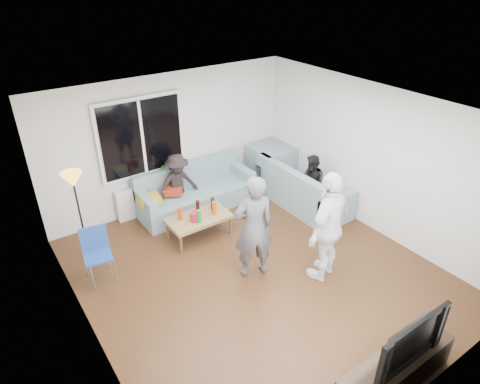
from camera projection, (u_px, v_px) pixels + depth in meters
floor at (256, 273)px, 6.64m from camera, size 5.00×5.50×0.04m
ceiling at (260, 113)px, 5.36m from camera, size 5.00×5.50×0.04m
wall_back at (171, 141)px, 7.98m from camera, size 5.00×0.04×2.60m
wall_front at (433, 321)px, 4.01m from camera, size 5.00×0.04×2.60m
wall_left at (81, 266)px, 4.73m from camera, size 0.04×5.50×2.60m
wall_right at (374, 159)px, 7.26m from camera, size 0.04×5.50×2.60m
window_frame at (141, 137)px, 7.50m from camera, size 1.62×0.06×1.47m
window_glass at (142, 138)px, 7.47m from camera, size 1.50×0.02×1.35m
window_mullion at (142, 138)px, 7.47m from camera, size 0.05×0.03×1.35m
radiator at (149, 198)px, 8.08m from camera, size 1.30×0.12×0.62m
potted_plant at (162, 172)px, 7.97m from camera, size 0.22×0.19×0.34m
vase at (140, 183)px, 7.78m from camera, size 0.18×0.18×0.17m
sofa_back_section at (196, 189)px, 8.16m from camera, size 2.30×0.85×0.85m
sofa_right_section at (303, 186)px, 8.26m from camera, size 2.00×0.85×0.85m
sofa_corner at (272, 165)px, 9.10m from camera, size 0.85×0.85×0.85m
cushion_yellow at (149, 200)px, 7.61m from camera, size 0.41×0.35×0.14m
cushion_red at (172, 190)px, 7.92m from camera, size 0.46×0.44×0.13m
coffee_table at (199, 227)px, 7.40m from camera, size 1.10×0.61×0.40m
pitcher at (195, 216)px, 7.16m from camera, size 0.17×0.17×0.17m
side_chair at (98, 256)px, 6.29m from camera, size 0.46×0.46×0.86m
floor_lamp at (81, 217)px, 6.59m from camera, size 0.32×0.32×1.56m
player_left at (253, 228)px, 6.21m from camera, size 0.71×0.56×1.70m
player_right at (328, 227)px, 6.16m from camera, size 1.12×0.72×1.78m
spectator_right at (311, 183)px, 8.04m from camera, size 0.55×0.64×1.13m
spectator_back at (178, 185)px, 7.91m from camera, size 0.79×0.45×1.22m
tv_console at (395, 371)px, 4.78m from camera, size 1.60×0.40×0.44m
television at (404, 338)px, 4.52m from camera, size 1.11×0.15×0.64m
bottle_a at (180, 214)px, 7.18m from camera, size 0.07×0.07×0.22m
bottle_e at (213, 203)px, 7.48m from camera, size 0.07×0.07×0.24m
bottle_b at (199, 216)px, 7.10m from camera, size 0.08×0.08×0.24m
bottle_c at (198, 206)px, 7.40m from camera, size 0.07×0.07×0.23m
bottle_d at (214, 208)px, 7.33m from camera, size 0.07×0.07×0.25m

